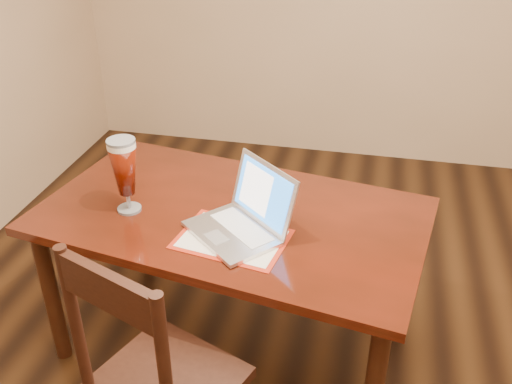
# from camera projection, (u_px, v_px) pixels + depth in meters

# --- Properties ---
(dining_table) EXTENTS (1.74, 1.16, 1.08)m
(dining_table) POSITION_uv_depth(u_px,v_px,m) (228.00, 227.00, 2.45)
(dining_table) COLOR #481409
(dining_table) RESTS_ON ground
(dining_chair) EXTENTS (0.59, 0.58, 1.08)m
(dining_chair) POSITION_uv_depth(u_px,v_px,m) (158.00, 383.00, 1.93)
(dining_chair) COLOR black
(dining_chair) RESTS_ON ground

